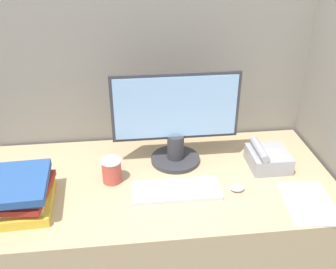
# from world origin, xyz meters

# --- Properties ---
(cubicle_panel_rear) EXTENTS (1.93, 0.04, 1.58)m
(cubicle_panel_rear) POSITION_xyz_m (0.00, 0.79, 0.79)
(cubicle_panel_rear) COLOR gray
(cubicle_panel_rear) RESTS_ON ground_plane
(cubicle_panel_right) EXTENTS (0.04, 0.81, 1.58)m
(cubicle_panel_right) POSITION_xyz_m (0.80, 0.40, 0.79)
(cubicle_panel_right) COLOR gray
(cubicle_panel_right) RESTS_ON ground_plane
(desk) EXTENTS (1.53, 0.75, 0.77)m
(desk) POSITION_xyz_m (0.00, 0.37, 0.39)
(desk) COLOR tan
(desk) RESTS_ON ground_plane
(monitor) EXTENTS (0.57, 0.23, 0.43)m
(monitor) POSITION_xyz_m (0.09, 0.52, 0.98)
(monitor) COLOR #333338
(monitor) RESTS_ON desk
(keyboard) EXTENTS (0.37, 0.15, 0.02)m
(keyboard) POSITION_xyz_m (0.06, 0.27, 0.78)
(keyboard) COLOR silver
(keyboard) RESTS_ON desk
(mouse) EXTENTS (0.06, 0.05, 0.03)m
(mouse) POSITION_xyz_m (0.32, 0.26, 0.79)
(mouse) COLOR silver
(mouse) RESTS_ON desk
(coffee_cup) EXTENTS (0.09, 0.09, 0.11)m
(coffee_cup) POSITION_xyz_m (-0.20, 0.39, 0.83)
(coffee_cup) COLOR #BF4C3F
(coffee_cup) RESTS_ON desk
(book_stack) EXTENTS (0.24, 0.30, 0.14)m
(book_stack) POSITION_xyz_m (-0.54, 0.25, 0.84)
(book_stack) COLOR gold
(book_stack) RESTS_ON desk
(desk_telephone) EXTENTS (0.17, 0.18, 0.11)m
(desk_telephone) POSITION_xyz_m (0.51, 0.42, 0.82)
(desk_telephone) COLOR #99999E
(desk_telephone) RESTS_ON desk
(paper_pile) EXTENTS (0.21, 0.29, 0.01)m
(paper_pile) POSITION_xyz_m (0.58, 0.14, 0.78)
(paper_pile) COLOR white
(paper_pile) RESTS_ON desk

